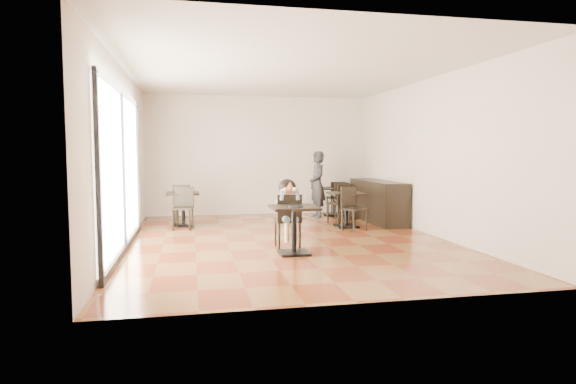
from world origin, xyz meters
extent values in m
cube|color=brown|center=(0.00, 0.00, 0.00)|extent=(6.00, 8.00, 0.01)
cube|color=silver|center=(0.00, 0.00, 3.20)|extent=(6.00, 8.00, 0.01)
cube|color=silver|center=(0.00, 4.00, 1.60)|extent=(6.00, 0.01, 3.20)
cube|color=silver|center=(0.00, -4.00, 1.60)|extent=(6.00, 0.01, 3.20)
cube|color=silver|center=(-3.00, 0.00, 1.60)|extent=(0.01, 8.00, 3.20)
cube|color=silver|center=(3.00, 0.00, 1.60)|extent=(0.01, 8.00, 3.20)
cube|color=white|center=(-2.97, -0.50, 1.40)|extent=(0.04, 4.50, 2.60)
cylinder|color=black|center=(-0.15, -1.39, 0.81)|extent=(0.27, 0.27, 0.02)
imported|color=#313136|center=(1.39, 3.00, 0.86)|extent=(0.45, 0.65, 1.72)
cube|color=black|center=(2.65, 2.00, 0.50)|extent=(0.60, 2.40, 1.00)
camera|label=1|loc=(-1.82, -9.03, 1.70)|focal=30.00mm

